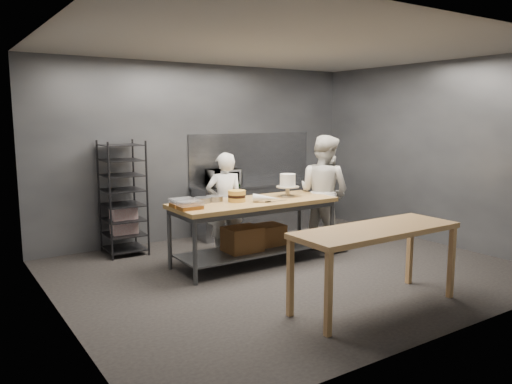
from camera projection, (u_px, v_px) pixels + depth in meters
ground at (289, 270)px, 6.90m from camera, size 6.00×6.00×0.00m
back_wall at (203, 151)px, 8.74m from camera, size 6.00×0.04×3.00m
work_table at (254, 224)px, 7.16m from camera, size 2.40×0.90×0.92m
near_counter at (376, 235)px, 5.47m from camera, size 2.00×0.70×0.90m
back_counter at (261, 207)px, 9.18m from camera, size 2.60×0.60×0.90m
splashback_panel at (252, 157)px, 9.29m from camera, size 2.60×0.02×0.90m
speed_rack at (123, 199)px, 7.63m from camera, size 0.62×0.67×1.75m
chef_behind at (225, 204)px, 7.60m from camera, size 0.66×0.52×1.57m
chef_right at (324, 192)px, 7.95m from camera, size 0.90×1.04×1.82m
microwave at (224, 178)px, 8.66m from camera, size 0.54×0.37×0.30m
frosted_cake_stand at (288, 182)px, 7.42m from camera, size 0.34×0.34×0.34m
layer_cake at (237, 196)px, 7.00m from camera, size 0.25×0.25×0.16m
cake_pans at (198, 201)px, 6.84m from camera, size 0.82×0.37×0.07m
piping_bag at (267, 198)px, 6.93m from camera, size 0.35×0.36×0.12m
offset_spatula at (273, 201)px, 7.01m from camera, size 0.36×0.02×0.02m
pastry_clamshells at (186, 204)px, 6.52m from camera, size 0.32×0.46×0.11m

